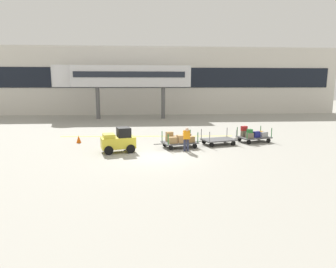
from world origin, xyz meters
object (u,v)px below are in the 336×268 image
object	(u,v)px
baggage_tug	(119,141)
baggage_cart_tail	(253,135)
baggage_cart_lead	(180,140)
baggage_handler	(186,138)
baggage_cart_middle	(218,140)
safety_cone_near	(79,139)

from	to	relation	value
baggage_tug	baggage_cart_tail	distance (m)	10.10
baggage_tug	baggage_cart_lead	distance (m)	4.17
baggage_cart_tail	baggage_handler	bearing A→B (deg)	-153.29
baggage_handler	baggage_cart_lead	bearing A→B (deg)	104.52
baggage_cart_lead	baggage_cart_tail	distance (m)	5.93
baggage_cart_middle	baggage_cart_lead	bearing A→B (deg)	-165.08
baggage_tug	baggage_cart_tail	world-z (taller)	baggage_tug
baggage_cart_middle	baggage_handler	size ratio (longest dim) A/B	1.97
baggage_cart_tail	baggage_handler	world-z (taller)	baggage_handler
safety_cone_near	baggage_handler	bearing A→B (deg)	-23.74
baggage_cart_middle	baggage_cart_tail	size ratio (longest dim) A/B	1.00
baggage_handler	baggage_cart_middle	bearing A→B (deg)	37.26
baggage_cart_tail	safety_cone_near	distance (m)	13.03
baggage_cart_lead	safety_cone_near	bearing A→B (deg)	163.59
baggage_cart_middle	baggage_handler	bearing A→B (deg)	-142.74
baggage_cart_lead	baggage_handler	size ratio (longest dim) A/B	1.97
baggage_cart_middle	baggage_handler	xyz separation A→B (m)	(-2.58, -1.96, 0.52)
baggage_cart_lead	baggage_tug	bearing A→B (deg)	-164.71
baggage_cart_middle	safety_cone_near	distance (m)	10.26
baggage_tug	baggage_handler	size ratio (longest dim) A/B	1.48
baggage_cart_middle	safety_cone_near	bearing A→B (deg)	172.31
baggage_cart_middle	safety_cone_near	xyz separation A→B (m)	(-10.17, 1.37, -0.07)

